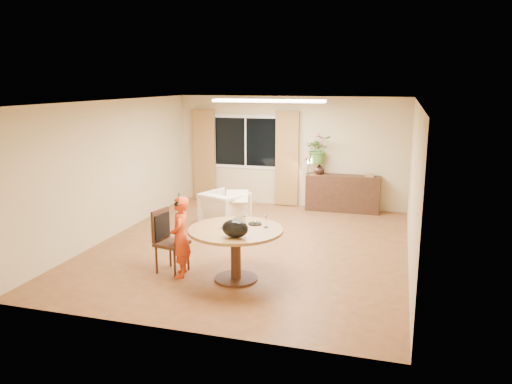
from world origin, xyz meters
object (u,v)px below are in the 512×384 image
dining_table (236,240)px  child (180,237)px  dining_chair (172,242)px  armchair (225,209)px  sideboard (343,193)px

dining_table → child: (-0.86, -0.08, -0.01)m
dining_table → dining_chair: size_ratio=1.42×
armchair → dining_chair: bearing=113.2°
armchair → sideboard: bearing=-115.7°
dining_table → dining_chair: 1.07m
dining_table → dining_chair: dining_chair is taller
dining_table → dining_chair: bearing=178.3°
dining_chair → child: (0.20, -0.11, 0.13)m
dining_chair → sideboard: bearing=76.4°
dining_chair → dining_table: bearing=9.9°
dining_chair → sideboard: size_ratio=0.59×
dining_table → child: bearing=-175.0°
dining_table → sideboard: sideboard is taller
dining_table → sideboard: 4.70m
dining_chair → armchair: bearing=102.5°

